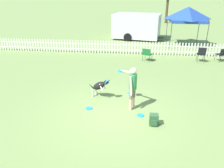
{
  "coord_description": "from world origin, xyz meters",
  "views": [
    {
      "loc": [
        0.72,
        -6.65,
        4.07
      ],
      "look_at": [
        -0.16,
        0.92,
        0.76
      ],
      "focal_mm": 35.0,
      "sensor_mm": 36.0,
      "label": 1
    }
  ],
  "objects": [
    {
      "name": "canopy_tent_main",
      "position": [
        4.38,
        10.87,
        2.38
      ],
      "size": [
        2.58,
        2.58,
        2.92
      ],
      "color": "#333338",
      "rests_on": "ground_plane"
    },
    {
      "name": "frisbee_near_dog",
      "position": [
        0.55,
        1.75,
        0.01
      ],
      "size": [
        0.25,
        0.25,
        0.02
      ],
      "color": "#1E8CD8",
      "rests_on": "ground_plane"
    },
    {
      "name": "folding_chair_green_right",
      "position": [
        1.36,
        6.47,
        0.48
      ],
      "size": [
        0.68,
        0.69,
        0.81
      ],
      "rotation": [
        0.0,
        0.0,
        2.75
      ],
      "color": "#333338",
      "rests_on": "ground_plane"
    },
    {
      "name": "folding_chair_blue_left",
      "position": [
        5.88,
        6.88,
        0.5
      ],
      "size": [
        0.65,
        0.66,
        0.84
      ],
      "rotation": [
        0.0,
        0.0,
        3.47
      ],
      "color": "#333338",
      "rests_on": "ground_plane"
    },
    {
      "name": "backpack_on_grass",
      "position": [
        1.37,
        -0.51,
        0.19
      ],
      "size": [
        0.28,
        0.27,
        0.39
      ],
      "color": "#2D5633",
      "rests_on": "ground_plane"
    },
    {
      "name": "equipment_trailer",
      "position": [
        0.61,
        13.06,
        1.15
      ],
      "size": [
        4.9,
        3.1,
        2.16
      ],
      "rotation": [
        0.0,
        0.0,
        -0.19
      ],
      "color": "silver",
      "rests_on": "ground_plane"
    },
    {
      "name": "handler_person",
      "position": [
        0.61,
        0.49,
        1.0
      ],
      "size": [
        0.78,
        0.98,
        1.6
      ],
      "rotation": [
        0.0,
        0.0,
        1.05
      ],
      "color": "beige",
      "rests_on": "ground_plane"
    },
    {
      "name": "picket_fence",
      "position": [
        -0.0,
        7.96,
        0.44
      ],
      "size": [
        26.79,
        0.04,
        0.87
      ],
      "color": "silver",
      "rests_on": "ground_plane"
    },
    {
      "name": "frisbee_near_handler",
      "position": [
        -0.94,
        0.29,
        0.01
      ],
      "size": [
        0.25,
        0.25,
        0.02
      ],
      "color": "#1E8CD8",
      "rests_on": "ground_plane"
    },
    {
      "name": "folding_chair_center",
      "position": [
        4.6,
        6.66,
        0.55
      ],
      "size": [
        0.5,
        0.52,
        0.92
      ],
      "rotation": [
        0.0,
        0.0,
        3.06
      ],
      "color": "#333338",
      "rests_on": "ground_plane"
    },
    {
      "name": "frisbee_midfield",
      "position": [
        0.95,
        0.01,
        0.01
      ],
      "size": [
        0.25,
        0.25,
        0.02
      ],
      "color": "#1E8CD8",
      "rests_on": "ground_plane"
    },
    {
      "name": "ground_plane",
      "position": [
        0.0,
        0.0,
        0.0
      ],
      "size": [
        240.0,
        240.0,
        0.0
      ],
      "primitive_type": "plane",
      "color": "olive"
    },
    {
      "name": "leaping_dog",
      "position": [
        -0.7,
        1.23,
        0.53
      ],
      "size": [
        1.01,
        0.67,
        0.9
      ],
      "rotation": [
        0.0,
        0.0,
        -2.09
      ],
      "color": "black",
      "rests_on": "ground_plane"
    }
  ]
}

